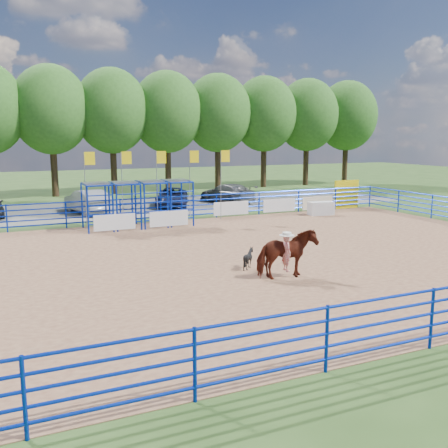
% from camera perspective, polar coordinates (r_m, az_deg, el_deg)
% --- Properties ---
extents(ground, '(120.00, 120.00, 0.00)m').
position_cam_1_polar(ground, '(21.00, 2.34, -3.83)').
color(ground, '#3A5923').
rests_on(ground, ground).
extents(arena_dirt, '(30.00, 20.00, 0.02)m').
position_cam_1_polar(arena_dirt, '(21.00, 2.34, -3.81)').
color(arena_dirt, '#9D6E4E').
rests_on(arena_dirt, ground).
extents(gravel_strip, '(40.00, 10.00, 0.01)m').
position_cam_1_polar(gravel_strip, '(36.76, -9.50, 2.00)').
color(gravel_strip, slate).
rests_on(gravel_strip, ground).
extents(announcer_table, '(1.69, 0.95, 0.85)m').
position_cam_1_polar(announcer_table, '(32.72, 11.02, 1.77)').
color(announcer_table, silver).
rests_on(announcer_table, arena_dirt).
extents(horse_and_rider, '(2.16, 1.10, 2.33)m').
position_cam_1_polar(horse_and_rider, '(17.78, 7.16, -3.28)').
color(horse_and_rider, '#602213').
rests_on(horse_and_rider, arena_dirt).
extents(calf, '(0.73, 0.66, 0.79)m').
position_cam_1_polar(calf, '(19.11, 2.82, -3.94)').
color(calf, black).
rests_on(calf, arena_dirt).
extents(car_b, '(2.67, 4.94, 1.55)m').
position_cam_1_polar(car_b, '(34.20, -15.31, 2.51)').
color(car_b, gray).
rests_on(car_b, gravel_strip).
extents(car_c, '(3.73, 5.19, 1.31)m').
position_cam_1_polar(car_c, '(36.52, -5.96, 3.08)').
color(car_c, '#151836').
rests_on(car_c, gravel_strip).
extents(car_d, '(3.41, 5.34, 1.44)m').
position_cam_1_polar(car_d, '(38.30, 0.35, 3.55)').
color(car_d, '#59595B').
rests_on(car_d, gravel_strip).
extents(perimeter_fence, '(30.10, 20.10, 1.50)m').
position_cam_1_polar(perimeter_fence, '(20.84, 2.36, -1.83)').
color(perimeter_fence, '#0828B6').
rests_on(perimeter_fence, ground).
extents(chute_assembly, '(19.32, 2.41, 4.20)m').
position_cam_1_polar(chute_assembly, '(28.29, -9.11, 2.22)').
color(chute_assembly, '#0828B6').
rests_on(chute_assembly, ground).
extents(treeline, '(56.40, 6.40, 11.24)m').
position_cam_1_polar(treeline, '(45.26, -12.74, 12.92)').
color(treeline, '#3F2B19').
rests_on(treeline, ground).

